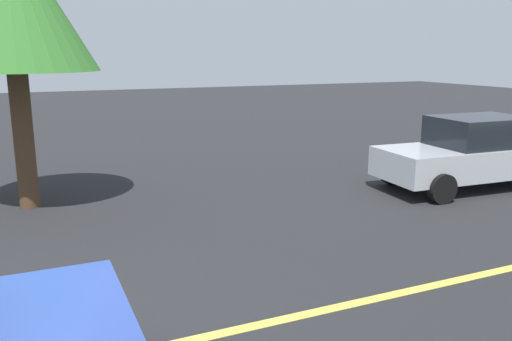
% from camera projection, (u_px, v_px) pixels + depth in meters
% --- Properties ---
extents(lane_marking_centre, '(28.00, 0.16, 0.01)m').
position_uv_depth(lane_marking_centre, '(254.00, 326.00, 6.12)').
color(lane_marking_centre, '#E0D14C').
extents(car_silver_mid_road, '(4.47, 2.12, 1.65)m').
position_uv_depth(car_silver_mid_road, '(473.00, 153.00, 12.23)').
color(car_silver_mid_road, '#B7BABF').
rests_on(car_silver_mid_road, ground_plane).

